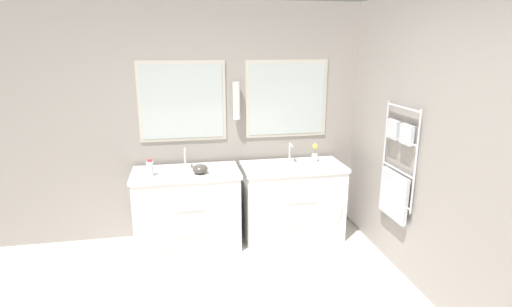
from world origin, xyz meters
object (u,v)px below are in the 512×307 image
Objects in this scene: vanity_right at (293,202)px; toiletry_bottle at (150,168)px; vanity_left at (188,209)px; amenity_bowl at (200,169)px; flower_vase at (315,154)px.

toiletry_bottle is at bearing -177.83° from vanity_right.
vanity_left is 7.06× the size of amenity_bowl.
flower_vase is (1.80, 0.17, 0.01)m from toiletry_bottle.
amenity_bowl reaches higher than vanity_left.
amenity_bowl is (-1.02, -0.07, 0.47)m from vanity_right.
vanity_left is 1.17m from vanity_right.
toiletry_bottle is at bearing -174.58° from flower_vase.
vanity_left is at bearing -175.53° from flower_vase.
vanity_left is 0.50m from amenity_bowl.
amenity_bowl is (0.50, -0.02, -0.03)m from toiletry_bottle.
vanity_right is 1.60m from toiletry_bottle.
flower_vase reaches higher than amenity_bowl.
toiletry_bottle reaches higher than amenity_bowl.
flower_vase is at bearing 5.42° from toiletry_bottle.
toiletry_bottle is 1.08× the size of amenity_bowl.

